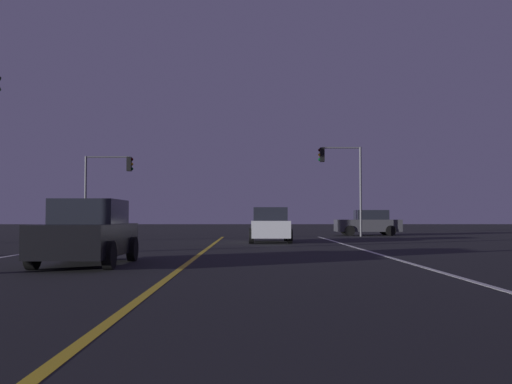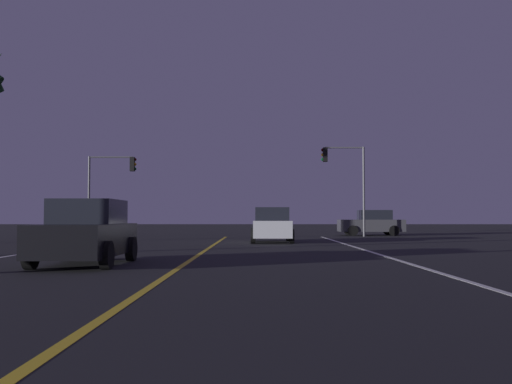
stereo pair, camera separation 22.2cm
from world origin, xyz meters
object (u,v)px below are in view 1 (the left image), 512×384
Objects in this scene: car_oncoming at (88,233)px; car_ahead_far at (270,225)px; traffic_light_near_left at (109,177)px; traffic_light_near_right at (341,170)px; car_crossing_side at (368,223)px.

car_oncoming is 1.00× the size of car_ahead_far.
car_ahead_far is 0.85× the size of traffic_light_near_left.
traffic_light_near_right is at bearing 155.14° from car_oncoming.
traffic_light_near_left reaches higher than car_crossing_side.
car_crossing_side is 17.32m from traffic_light_near_left.
car_ahead_far is (-7.02, -10.61, 0.00)m from car_crossing_side.
traffic_light_near_left is (-9.88, 8.27, 2.97)m from car_ahead_far.
car_crossing_side is 0.85× the size of traffic_light_near_left.
traffic_light_near_right is 14.70m from traffic_light_near_left.
car_oncoming is at bearing -77.74° from traffic_light_near_left.
car_crossing_side is at bearing 7.89° from traffic_light_near_left.
traffic_light_near_right is (4.82, 8.27, 3.37)m from car_ahead_far.
traffic_light_near_right is (10.01, 21.59, 3.37)m from car_oncoming.
car_ahead_far is 10.14m from traffic_light_near_right.
car_crossing_side is at bearing -133.25° from traffic_light_near_right.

